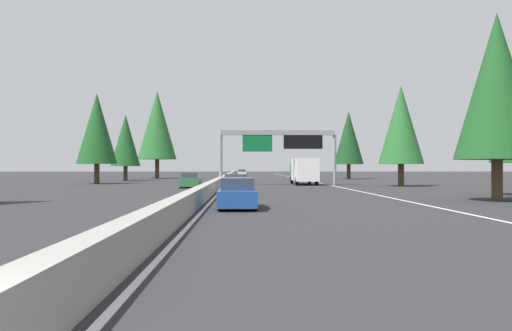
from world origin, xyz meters
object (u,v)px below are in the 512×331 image
(conifer_right_foreground, at_px, (497,86))
(conifer_right_mid, at_px, (401,125))
(sedan_far_right, at_px, (236,185))
(conifer_left_far, at_px, (157,125))
(sign_gantry_overhead, at_px, (280,142))
(conifer_right_far, at_px, (349,138))
(sedan_distant_a, at_px, (238,194))
(conifer_left_near, at_px, (97,129))
(conifer_left_mid, at_px, (126,140))
(oncoming_near, at_px, (191,180))
(sedan_near_right, at_px, (242,173))
(box_truck_mid_left, at_px, (304,170))

(conifer_right_foreground, bearing_deg, conifer_right_mid, -3.77)
(sedan_far_right, xyz_separation_m, conifer_left_far, (51.23, 14.26, 8.51))
(sign_gantry_overhead, xyz_separation_m, conifer_right_far, (28.62, -13.49, 2.03))
(sedan_distant_a, bearing_deg, conifer_right_far, -16.65)
(conifer_left_near, bearing_deg, conifer_right_far, -56.53)
(conifer_right_far, height_order, conifer_left_mid, conifer_right_far)
(sign_gantry_overhead, relative_size, conifer_left_mid, 1.32)
(oncoming_near, bearing_deg, sedan_far_right, 20.55)
(conifer_left_mid, xyz_separation_m, conifer_left_far, (14.19, -2.18, 3.37))
(conifer_right_far, bearing_deg, conifer_left_mid, 105.26)
(sedan_distant_a, bearing_deg, sedan_near_right, -0.05)
(sedan_distant_a, relative_size, conifer_right_foreground, 0.40)
(sign_gantry_overhead, distance_m, conifer_left_near, 22.02)
(sedan_far_right, relative_size, oncoming_near, 1.00)
(oncoming_near, bearing_deg, conifer_left_mid, -154.51)
(sedan_near_right, distance_m, conifer_left_far, 27.93)
(conifer_left_near, bearing_deg, conifer_left_mid, -1.13)
(sedan_near_right, height_order, conifer_right_foreground, conifer_right_foreground)
(conifer_left_near, bearing_deg, conifer_right_foreground, -134.24)
(sign_gantry_overhead, distance_m, oncoming_near, 11.45)
(sign_gantry_overhead, bearing_deg, oncoming_near, 123.45)
(sedan_distant_a, bearing_deg, conifer_left_near, 25.09)
(sedan_far_right, relative_size, sedan_near_right, 1.00)
(conifer_right_mid, height_order, conifer_left_far, conifer_left_far)
(sedan_distant_a, height_order, conifer_left_mid, conifer_left_mid)
(conifer_right_mid, bearing_deg, conifer_left_far, 40.78)
(sedan_near_right, relative_size, conifer_right_mid, 0.42)
(sedan_near_right, relative_size, conifer_right_foreground, 0.40)
(sedan_near_right, relative_size, conifer_right_far, 0.40)
(sedan_distant_a, xyz_separation_m, oncoming_near, (24.66, 4.72, 0.00))
(conifer_left_near, bearing_deg, sedan_far_right, -144.57)
(sedan_far_right, bearing_deg, conifer_right_mid, -48.07)
(oncoming_near, relative_size, conifer_left_near, 0.41)
(conifer_right_foreground, distance_m, conifer_left_near, 44.77)
(conifer_right_far, relative_size, conifer_left_mid, 1.16)
(oncoming_near, bearing_deg, conifer_right_mid, 98.65)
(sedan_near_right, distance_m, conifer_right_mid, 60.89)
(sign_gantry_overhead, height_order, sedan_distant_a, sign_gantry_overhead)
(conifer_left_far, bearing_deg, sedan_distant_a, -167.21)
(conifer_right_mid, distance_m, conifer_left_near, 34.60)
(box_truck_mid_left, bearing_deg, sedan_near_right, 7.51)
(conifer_right_foreground, bearing_deg, sign_gantry_overhead, 23.06)
(box_truck_mid_left, bearing_deg, conifer_right_far, -21.88)
(box_truck_mid_left, height_order, conifer_left_far, conifer_left_far)
(conifer_right_foreground, height_order, conifer_right_mid, conifer_right_foreground)
(conifer_left_mid, bearing_deg, conifer_right_far, -74.74)
(conifer_left_far, bearing_deg, conifer_right_foreground, -153.33)
(box_truck_mid_left, height_order, conifer_right_mid, conifer_right_mid)
(oncoming_near, bearing_deg, conifer_right_far, 146.99)
(sedan_near_right, xyz_separation_m, conifer_left_far, (-22.24, 14.60, 8.51))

